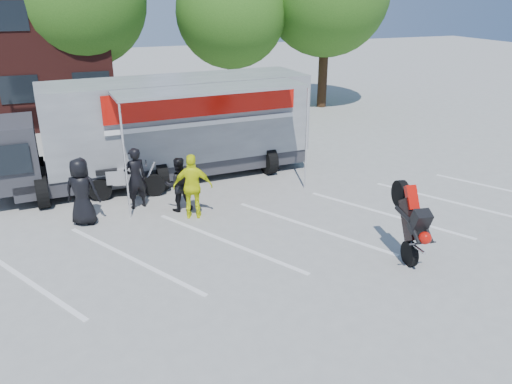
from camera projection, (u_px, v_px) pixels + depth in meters
ground at (232, 262)px, 11.78m from camera, size 100.00×100.00×0.00m
parking_bay_lines at (220, 243)px, 12.65m from camera, size 18.09×13.33×0.01m
tree_left at (79, 0)px, 22.91m from camera, size 6.12×6.12×8.64m
tree_mid at (231, 13)px, 24.58m from camera, size 5.44×5.44×7.68m
transporter_truck at (168, 177)px, 17.11m from camera, size 10.71×5.57×3.33m
parked_motorcycle at (129, 198)px, 15.41m from camera, size 2.43×1.08×1.23m
stunt_bike_rider at (396, 251)px, 12.27m from camera, size 1.09×1.84×2.03m
spectator_leather_a at (82, 192)px, 13.40m from camera, size 1.08×0.92×1.87m
spectator_leather_b at (136, 178)px, 14.41m from camera, size 0.76×0.60×1.83m
spectator_leather_c at (178, 184)px, 14.28m from camera, size 0.79×0.62×1.60m
spectator_hivis at (193, 187)px, 13.77m from camera, size 1.17×0.76×1.85m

